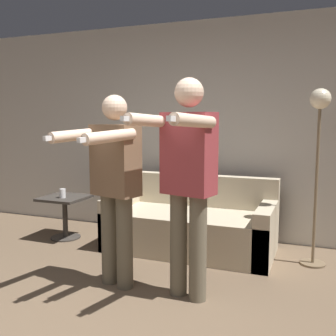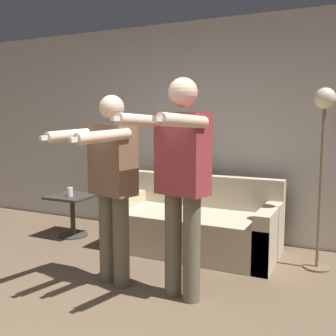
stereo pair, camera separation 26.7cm
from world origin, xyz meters
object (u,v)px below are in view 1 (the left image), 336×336
at_px(person_left, 114,179).
at_px(side_table, 65,208).
at_px(floor_lamp, 319,131).
at_px(cup, 63,193).
at_px(couch, 191,226).
at_px(cat, 190,167).
at_px(person_right, 187,174).

height_order(person_left, side_table, person_left).
height_order(person_left, floor_lamp, floor_lamp).
relative_size(floor_lamp, cup, 16.05).
bearing_deg(couch, cup, -171.67).
bearing_deg(cup, cat, 21.48).
distance_m(couch, floor_lamp, 1.65).
bearing_deg(cat, side_table, -161.21).
bearing_deg(couch, cat, 111.08).
relative_size(floor_lamp, side_table, 3.38).
bearing_deg(side_table, cat, 18.79).
relative_size(couch, side_table, 3.53).
xyz_separation_m(person_left, cup, (-1.21, 0.92, -0.38)).
relative_size(person_left, floor_lamp, 0.95).
distance_m(person_left, side_table, 1.68).
xyz_separation_m(person_left, side_table, (-1.23, 0.99, -0.57)).
relative_size(person_right, cat, 4.31).
bearing_deg(person_right, couch, 119.70).
height_order(floor_lamp, cup, floor_lamp).
height_order(couch, person_right, person_right).
relative_size(couch, floor_lamp, 1.04).
bearing_deg(couch, floor_lamp, 0.14).
xyz_separation_m(floor_lamp, side_table, (-2.82, -0.16, -0.95)).
bearing_deg(cat, person_right, -72.58).
height_order(couch, cup, couch).
distance_m(person_right, side_table, 2.22).
relative_size(couch, person_left, 1.10).
height_order(person_left, cat, person_left).
relative_size(person_left, cup, 15.23).
height_order(person_right, cat, person_right).
distance_m(couch, cup, 1.57).
distance_m(person_left, person_right, 0.65).
xyz_separation_m(couch, person_right, (0.34, -1.15, 0.75)).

